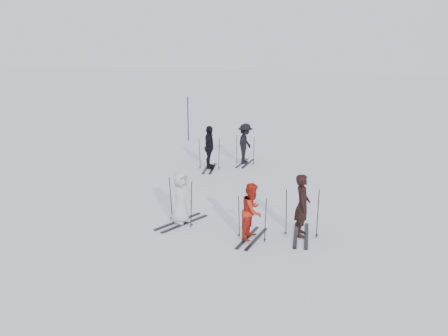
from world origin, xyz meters
name	(u,v)px	position (x,y,z in m)	size (l,w,h in m)	color
ground	(215,206)	(0.00, 0.00, 0.00)	(120.00, 120.00, 0.00)	silver
skier_near_dark	(302,206)	(2.96, -1.57, 0.84)	(0.62, 0.40, 1.69)	black
skier_red	(252,212)	(1.74, -2.15, 0.75)	(0.73, 0.57, 1.50)	#B22214
skier_grey	(181,198)	(-0.47, -1.63, 0.75)	(0.73, 0.48, 1.50)	silver
skier_uphill_left	(209,148)	(-1.63, 4.30, 0.86)	(1.01, 0.42, 1.72)	black
skier_uphill_far	(245,144)	(-0.47, 5.52, 0.83)	(1.08, 0.62, 1.67)	black
skis_near_dark	(302,212)	(2.96, -1.57, 0.68)	(0.98, 1.86, 1.35)	black
skis_red	(252,217)	(1.74, -2.15, 0.60)	(0.87, 1.65, 1.20)	black
skis_grey	(181,201)	(-0.47, -1.63, 0.68)	(0.98, 1.86, 1.35)	black
skis_uphill_left	(209,153)	(-1.63, 4.30, 0.64)	(0.93, 1.76, 1.28)	black
skis_uphill_far	(245,149)	(-0.47, 5.52, 0.61)	(0.88, 1.67, 1.22)	black
piste_marker	(188,119)	(-4.46, 9.28, 1.11)	(0.05, 0.05, 2.22)	black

